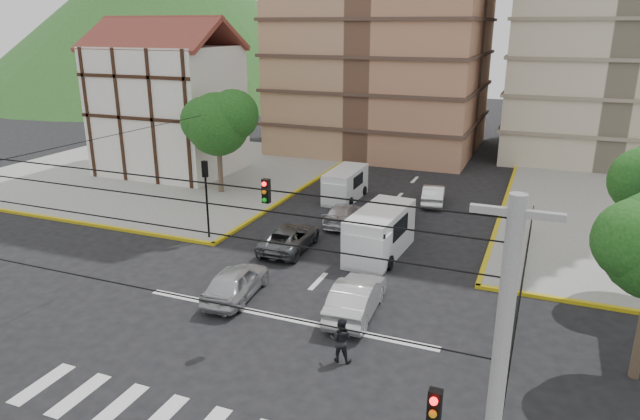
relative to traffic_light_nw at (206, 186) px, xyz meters
The scene contains 18 objects.
ground 11.46m from the traffic_light_nw, 45.00° to the right, with size 160.00×160.00×0.00m, color black.
sidewalk_nw 17.52m from the traffic_light_nw, 135.00° to the left, with size 26.00×26.00×0.15m, color gray.
stop_line 10.68m from the traffic_light_nw, 40.24° to the right, with size 13.00×0.40×0.01m, color silver.
tudor_building 16.70m from the traffic_light_nw, 132.55° to the left, with size 10.80×8.05×12.23m.
distant_hill 78.84m from the traffic_light_nw, 127.19° to the left, with size 70.00×70.00×28.00m, color #23541C.
park_fence 17.40m from the traffic_light_nw, 11.11° to the right, with size 0.10×22.50×1.66m, color black, non-canonical shape.
tree_tudor 9.42m from the traffic_light_nw, 116.53° to the left, with size 5.39×4.40×7.43m.
traffic_light_nw is the anchor object (origin of this frame).
traffic_light_hanging 12.86m from the traffic_light_nw, 51.58° to the right, with size 18.00×9.12×0.92m.
van_right_lane 9.81m from the traffic_light_nw, ahead, with size 2.49×5.60×2.47m.
van_left_lane 11.19m from the traffic_light_nw, 65.92° to the left, with size 2.00×4.69×2.12m.
car_silver_front_left 7.95m from the traffic_light_nw, 48.42° to the right, with size 1.76×4.36×1.49m, color #B8B8BD.
car_white_front_right 11.90m from the traffic_light_nw, 26.22° to the right, with size 1.62×4.64×1.53m, color silver.
car_grey_mid_left 5.44m from the traffic_light_nw, ahead, with size 2.18×4.72×1.31m, color #4E5155.
car_silver_rear_left 8.50m from the traffic_light_nw, 41.38° to the left, with size 1.73×4.25×1.23m, color silver.
car_darkgrey_mid_right 11.60m from the traffic_light_nw, 36.94° to the left, with size 1.73×4.29×1.46m, color #232325.
car_white_rear_right 15.67m from the traffic_light_nw, 47.84° to the left, with size 1.40×4.01×1.32m, color silver.
pedestrian_crosswalk 14.25m from the traffic_light_nw, 38.07° to the right, with size 0.82×0.64×1.68m, color black.
Camera 1 is at (9.31, -17.76, 11.58)m, focal length 32.00 mm.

